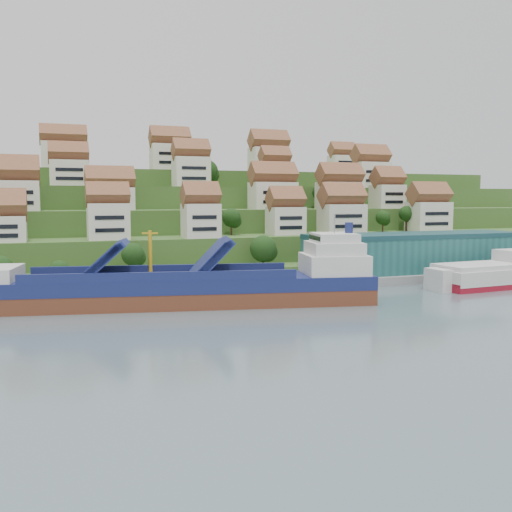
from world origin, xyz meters
name	(u,v)px	position (x,y,z in m)	size (l,w,h in m)	color
ground	(252,302)	(0.00, 0.00, 0.00)	(300.00, 300.00, 0.00)	slate
quay	(309,282)	(20.00, 15.00, 1.10)	(180.00, 14.00, 2.20)	gray
hillside	(159,227)	(0.00, 103.55, 10.66)	(260.00, 128.00, 31.00)	#2D4C1E
hillside_village	(193,188)	(2.74, 60.89, 24.61)	(158.82, 63.61, 28.79)	silver
hillside_trees	(166,217)	(-9.11, 43.52, 16.40)	(141.87, 62.74, 30.76)	#1B3D14
warehouse	(415,252)	(52.00, 17.00, 7.20)	(60.00, 15.00, 10.00)	#225C5A
flagpole	(311,261)	(18.11, 10.00, 6.88)	(1.28, 0.16, 8.00)	gray
cargo_ship	(184,289)	(-14.24, 0.95, 3.40)	(81.78, 28.30, 17.98)	brown
second_ship	(496,275)	(62.84, -0.61, 2.82)	(32.86, 13.89, 9.33)	maroon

